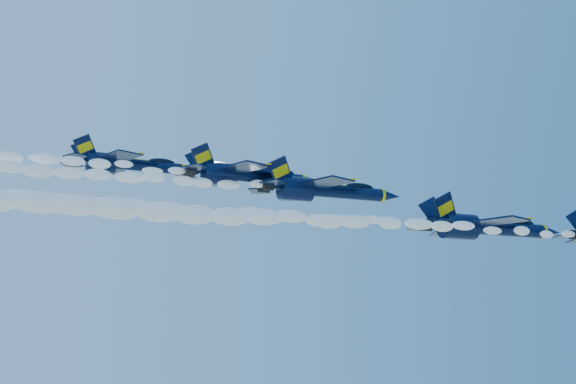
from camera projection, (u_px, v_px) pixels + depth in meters
name	position (u px, v px, depth m)	size (l,w,h in m)	color
smoke_trail_jet_lead	(271.00, 217.00, 60.67)	(65.73, 2.06, 1.85)	white
jet_second	(486.00, 227.00, 79.00)	(18.16, 14.89, 6.75)	black
smoke_trail_jet_second	(108.00, 207.00, 63.98)	(65.73, 2.46, 2.21)	white
jet_third	(324.00, 190.00, 88.18)	(18.92, 15.52, 7.03)	black
jet_fourth	(246.00, 175.00, 87.09)	(17.47, 14.33, 6.49)	black
jet_fifth	(128.00, 164.00, 91.92)	(16.86, 13.83, 6.27)	black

